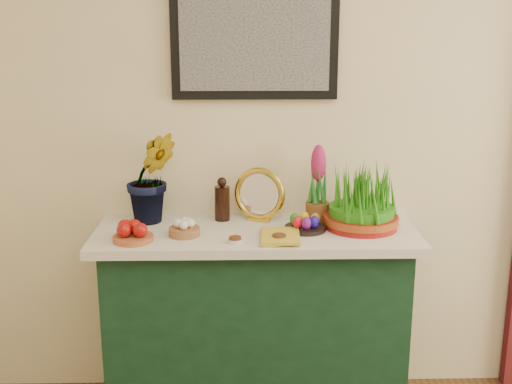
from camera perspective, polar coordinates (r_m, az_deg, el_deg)
The scene contains 13 objects.
sideboard at distance 2.98m, azimuth -0.02°, elevation -11.84°, with size 1.30×0.45×0.85m, color #153B24.
tablecloth at distance 2.81m, azimuth -0.02°, elevation -3.69°, with size 1.40×0.55×0.04m, color silver.
hyacinth_green at distance 2.88m, azimuth -9.31°, elevation 2.59°, with size 0.27×0.23×0.55m, color #277929.
apple_bowl at distance 2.69m, azimuth -10.88°, elevation -3.59°, with size 0.20×0.20×0.08m.
garlic_basket at distance 2.73m, azimuth -6.39°, elevation -3.26°, with size 0.15×0.15×0.07m.
vinegar_cruet at distance 2.91m, azimuth -3.03°, elevation -0.83°, with size 0.07×0.07×0.20m.
mirror at distance 2.90m, azimuth 0.30°, elevation -0.25°, with size 0.25×0.14×0.25m.
book at distance 2.67m, azimuth 0.41°, elevation -3.91°, with size 0.15×0.21×0.03m, color gold.
spice_dish_left at distance 2.63m, azimuth -1.86°, elevation -4.30°, with size 0.06×0.06×0.03m.
spice_dish_right at distance 2.65m, azimuth 2.07°, elevation -4.12°, with size 0.07×0.07×0.03m.
egg_plate at distance 2.78m, azimuth 4.41°, elevation -2.88°, with size 0.23×0.23×0.07m.
hyacinth_pink at distance 2.89m, azimuth 5.53°, elevation 0.42°, with size 0.11×0.11×0.35m.
wheatgrass_sabzeh at distance 2.83m, azimuth 9.38°, elevation -0.88°, with size 0.33×0.33×0.27m.
Camera 1 is at (-0.50, -0.66, 1.75)m, focal length 45.00 mm.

